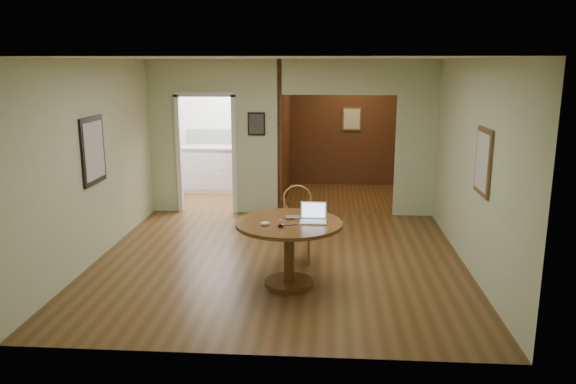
# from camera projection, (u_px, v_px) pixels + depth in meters

# --- Properties ---
(floor) EXTENTS (5.00, 5.00, 0.00)m
(floor) POSITION_uv_depth(u_px,v_px,m) (279.00, 262.00, 7.63)
(floor) COLOR #4A3115
(floor) RESTS_ON ground
(room_shell) EXTENTS (5.20, 7.50, 5.00)m
(room_shell) POSITION_uv_depth(u_px,v_px,m) (268.00, 137.00, 10.38)
(room_shell) COLOR white
(room_shell) RESTS_ON ground
(dining_table) EXTENTS (1.28, 1.28, 0.80)m
(dining_table) POSITION_uv_depth(u_px,v_px,m) (289.00, 238.00, 6.71)
(dining_table) COLOR brown
(dining_table) RESTS_ON ground
(chair) EXTENTS (0.46, 0.46, 1.03)m
(chair) POSITION_uv_depth(u_px,v_px,m) (297.00, 219.00, 7.59)
(chair) COLOR #A4613A
(chair) RESTS_ON ground
(open_laptop) EXTENTS (0.31, 0.27, 0.22)m
(open_laptop) POSITION_uv_depth(u_px,v_px,m) (313.00, 216.00, 6.68)
(open_laptop) COLOR silver
(open_laptop) RESTS_ON dining_table
(closed_laptop) EXTENTS (0.35, 0.25, 0.03)m
(closed_laptop) POSITION_uv_depth(u_px,v_px,m) (299.00, 218.00, 6.77)
(closed_laptop) COLOR silver
(closed_laptop) RESTS_ON dining_table
(mouse) EXTENTS (0.13, 0.10, 0.05)m
(mouse) POSITION_uv_depth(u_px,v_px,m) (265.00, 224.00, 6.50)
(mouse) COLOR silver
(mouse) RESTS_ON dining_table
(wine_glass) EXTENTS (0.09, 0.09, 0.10)m
(wine_glass) POSITION_uv_depth(u_px,v_px,m) (281.00, 223.00, 6.44)
(wine_glass) COLOR white
(wine_glass) RESTS_ON dining_table
(pen) EXTENTS (0.14, 0.06, 0.01)m
(pen) POSITION_uv_depth(u_px,v_px,m) (291.00, 225.00, 6.52)
(pen) COLOR #0D105E
(pen) RESTS_ON dining_table
(kitchen_cabinet) EXTENTS (2.06, 0.60, 0.94)m
(kitchen_cabinet) POSITION_uv_depth(u_px,v_px,m) (232.00, 169.00, 11.70)
(kitchen_cabinet) COLOR white
(kitchen_cabinet) RESTS_ON ground
(grocery_bag) EXTENTS (0.39, 0.36, 0.32)m
(grocery_bag) POSITION_uv_depth(u_px,v_px,m) (270.00, 139.00, 11.50)
(grocery_bag) COLOR beige
(grocery_bag) RESTS_ON kitchen_cabinet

